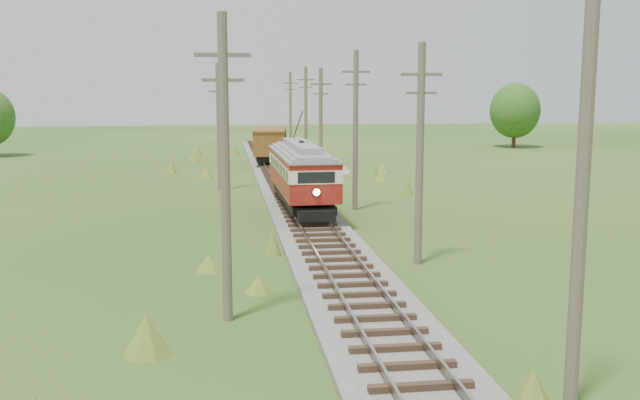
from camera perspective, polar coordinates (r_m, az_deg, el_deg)
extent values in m
cube|color=#605B54|center=(43.44, -2.07, -0.04)|extent=(3.60, 96.00, 0.25)
cube|color=#726659|center=(43.32, -3.02, 0.41)|extent=(0.08, 96.00, 0.17)
cube|color=#726659|center=(43.46, -1.13, 0.45)|extent=(0.08, 96.00, 0.17)
cube|color=#2D2116|center=(43.41, -2.07, 0.23)|extent=(2.40, 96.00, 0.16)
cube|color=black|center=(39.28, -1.48, 0.26)|extent=(2.36, 10.14, 0.41)
cube|color=maroon|center=(39.15, -1.48, 1.58)|extent=(2.76, 11.02, 1.01)
cube|color=#F1E8C5|center=(39.06, -1.49, 2.78)|extent=(2.78, 11.08, 0.64)
cube|color=black|center=(39.06, -1.49, 2.78)|extent=(2.80, 10.58, 0.50)
cube|color=maroon|center=(39.01, -1.49, 3.45)|extent=(2.76, 11.02, 0.27)
cube|color=gray|center=(38.98, -1.49, 3.89)|extent=(2.81, 11.13, 0.35)
cube|color=gray|center=(38.96, -1.50, 4.35)|extent=(1.30, 8.25, 0.37)
sphere|color=#FFF2BF|center=(33.67, -0.28, 0.63)|extent=(0.33, 0.33, 0.33)
cylinder|color=black|center=(40.52, -1.80, 5.98)|extent=(0.13, 4.26, 1.76)
cylinder|color=black|center=(35.13, -1.72, -0.84)|extent=(0.12, 0.73, 0.73)
cylinder|color=black|center=(35.33, 0.48, -0.78)|extent=(0.12, 0.73, 0.73)
cylinder|color=black|center=(43.29, -3.08, 0.99)|extent=(0.12, 0.73, 0.73)
cylinder|color=black|center=(43.45, -1.28, 1.03)|extent=(0.12, 0.73, 0.73)
cube|color=black|center=(64.50, -3.97, 3.57)|extent=(2.90, 7.57, 0.51)
cube|color=brown|center=(64.39, -3.99, 4.71)|extent=(3.51, 8.44, 2.05)
cube|color=brown|center=(64.32, -4.00, 5.66)|extent=(3.58, 8.61, 0.12)
cylinder|color=black|center=(62.08, -4.77, 3.40)|extent=(0.21, 0.83, 0.82)
cylinder|color=black|center=(62.02, -3.35, 3.41)|extent=(0.21, 0.83, 0.82)
cylinder|color=black|center=(66.98, -4.55, 3.80)|extent=(0.21, 0.83, 0.82)
cylinder|color=black|center=(66.92, -3.23, 3.81)|extent=(0.21, 0.83, 0.82)
cone|color=gray|center=(59.94, 0.64, 2.95)|extent=(3.60, 3.60, 1.35)
cone|color=gray|center=(59.00, 1.67, 2.58)|extent=(2.02, 2.02, 0.79)
cylinder|color=brown|center=(15.74, 20.16, -0.62)|extent=(0.30, 0.30, 8.80)
cylinder|color=brown|center=(27.87, 7.99, 3.54)|extent=(0.30, 0.30, 8.60)
cube|color=brown|center=(27.76, 8.13, 9.92)|extent=(1.60, 0.12, 0.12)
cube|color=brown|center=(27.75, 8.09, 8.48)|extent=(1.20, 0.10, 0.10)
cylinder|color=brown|center=(40.47, 2.86, 5.53)|extent=(0.30, 0.30, 9.00)
cube|color=brown|center=(40.41, 2.89, 10.21)|extent=(1.60, 0.12, 0.12)
cube|color=brown|center=(40.40, 2.89, 9.21)|extent=(1.20, 0.10, 0.10)
cylinder|color=brown|center=(53.27, 0.06, 6.02)|extent=(0.30, 0.30, 8.40)
cube|color=brown|center=(53.20, 0.06, 9.25)|extent=(1.60, 0.12, 0.12)
cube|color=brown|center=(53.20, 0.06, 8.49)|extent=(1.20, 0.10, 0.10)
cylinder|color=brown|center=(66.19, -1.14, 6.79)|extent=(0.30, 0.30, 8.90)
cube|color=brown|center=(66.16, -1.15, 9.60)|extent=(1.60, 0.12, 0.12)
cube|color=brown|center=(66.15, -1.15, 9.00)|extent=(1.20, 0.10, 0.10)
cylinder|color=brown|center=(79.10, -2.39, 7.05)|extent=(0.30, 0.30, 8.70)
cube|color=brown|center=(79.06, -2.40, 9.33)|extent=(1.60, 0.12, 0.12)
cube|color=brown|center=(79.06, -2.40, 8.82)|extent=(1.20, 0.10, 0.10)
cylinder|color=brown|center=(20.84, -7.60, 2.32)|extent=(0.30, 0.30, 9.00)
cube|color=brown|center=(20.73, -7.79, 11.42)|extent=(1.60, 0.12, 0.12)
cube|color=brown|center=(20.71, -7.75, 9.49)|extent=(1.20, 0.10, 0.10)
cylinder|color=brown|center=(48.77, -8.10, 5.78)|extent=(0.30, 0.30, 8.60)
cube|color=brown|center=(48.71, -8.18, 9.43)|extent=(1.60, 0.12, 0.12)
cube|color=brown|center=(48.71, -8.16, 8.60)|extent=(1.20, 0.10, 0.10)
cylinder|color=#38281C|center=(87.85, 15.25, 4.91)|extent=(0.50, 0.50, 2.52)
ellipsoid|color=#255118|center=(87.71, 15.33, 6.92)|extent=(5.88, 5.88, 6.47)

